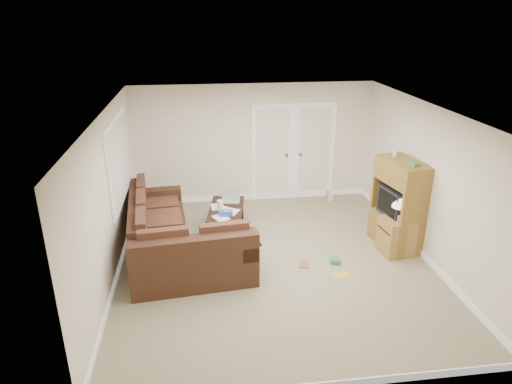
{
  "coord_description": "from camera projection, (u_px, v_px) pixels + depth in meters",
  "views": [
    {
      "loc": [
        -1.14,
        -6.44,
        3.85
      ],
      "look_at": [
        -0.25,
        0.4,
        1.1
      ],
      "focal_mm": 32.0,
      "sensor_mm": 36.0,
      "label": 1
    }
  ],
  "objects": [
    {
      "name": "wall_left",
      "position": [
        109.0,
        200.0,
        6.73
      ],
      "size": [
        0.02,
        5.5,
        2.5
      ],
      "primitive_type": "cube",
      "color": "white",
      "rests_on": "floor"
    },
    {
      "name": "french_doors",
      "position": [
        293.0,
        152.0,
        9.72
      ],
      "size": [
        1.8,
        0.05,
        2.13
      ],
      "color": "silver",
      "rests_on": "floor"
    },
    {
      "name": "floor",
      "position": [
        274.0,
        262.0,
        7.5
      ],
      "size": [
        5.5,
        5.5,
        0.0
      ],
      "primitive_type": "plane",
      "color": "gray",
      "rests_on": "ground"
    },
    {
      "name": "floor_magazine",
      "position": [
        342.0,
        275.0,
        7.14
      ],
      "size": [
        0.27,
        0.22,
        0.01
      ],
      "primitive_type": "cube",
      "rotation": [
        0.0,
        0.0,
        0.11
      ],
      "color": "gold",
      "rests_on": "floor"
    },
    {
      "name": "wall_front",
      "position": [
        322.0,
        294.0,
        4.5
      ],
      "size": [
        5.0,
        0.02,
        2.5
      ],
      "primitive_type": "cube",
      "color": "white",
      "rests_on": "floor"
    },
    {
      "name": "sectional_sofa",
      "position": [
        172.0,
        241.0,
        7.46
      ],
      "size": [
        2.17,
        2.92,
        0.88
      ],
      "rotation": [
        0.0,
        0.0,
        0.1
      ],
      "color": "#3E2418",
      "rests_on": "floor"
    },
    {
      "name": "side_cabinet",
      "position": [
        397.0,
        233.0,
        7.66
      ],
      "size": [
        0.54,
        0.54,
        1.03
      ],
      "rotation": [
        0.0,
        0.0,
        0.12
      ],
      "color": "#A57E3C",
      "rests_on": "floor"
    },
    {
      "name": "floor_greenbox",
      "position": [
        335.0,
        260.0,
        7.48
      ],
      "size": [
        0.19,
        0.22,
        0.08
      ],
      "primitive_type": "cube",
      "rotation": [
        0.0,
        0.0,
        -0.25
      ],
      "color": "#387D3F",
      "rests_on": "floor"
    },
    {
      "name": "wall_back",
      "position": [
        253.0,
        144.0,
        9.57
      ],
      "size": [
        5.0,
        0.02,
        2.5
      ],
      "primitive_type": "cube",
      "color": "white",
      "rests_on": "floor"
    },
    {
      "name": "tv_armoire",
      "position": [
        399.0,
        204.0,
        7.76
      ],
      "size": [
        0.69,
        1.05,
        1.67
      ],
      "rotation": [
        0.0,
        0.0,
        0.17
      ],
      "color": "olive",
      "rests_on": "floor"
    },
    {
      "name": "space_heater",
      "position": [
        330.0,
        194.0,
        9.9
      ],
      "size": [
        0.12,
        0.11,
        0.27
      ],
      "primitive_type": "cube",
      "rotation": [
        0.0,
        0.0,
        0.17
      ],
      "color": "white",
      "rests_on": "floor"
    },
    {
      "name": "wall_right",
      "position": [
        429.0,
        184.0,
        7.33
      ],
      "size": [
        0.02,
        5.5,
        2.5
      ],
      "primitive_type": "cube",
      "color": "white",
      "rests_on": "floor"
    },
    {
      "name": "coffee_table",
      "position": [
        227.0,
        219.0,
        8.43
      ],
      "size": [
        0.78,
        1.28,
        0.82
      ],
      "rotation": [
        0.0,
        0.0,
        -0.16
      ],
      "color": "black",
      "rests_on": "floor"
    },
    {
      "name": "floor_book",
      "position": [
        299.0,
        264.0,
        7.43
      ],
      "size": [
        0.21,
        0.25,
        0.02
      ],
      "primitive_type": "imported",
      "rotation": [
        0.0,
        0.0,
        -0.29
      ],
      "color": "brown",
      "rests_on": "floor"
    },
    {
      "name": "baseboards",
      "position": [
        274.0,
        260.0,
        7.48
      ],
      "size": [
        5.0,
        5.5,
        0.1
      ],
      "primitive_type": null,
      "color": "silver",
      "rests_on": "floor"
    },
    {
      "name": "ceiling",
      "position": [
        277.0,
        111.0,
        6.57
      ],
      "size": [
        5.0,
        5.5,
        0.02
      ],
      "primitive_type": "cube",
      "color": "silver",
      "rests_on": "wall_back"
    },
    {
      "name": "window_left",
      "position": [
        119.0,
        160.0,
        7.55
      ],
      "size": [
        0.05,
        1.92,
        1.42
      ],
      "color": "silver",
      "rests_on": "wall_left"
    }
  ]
}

